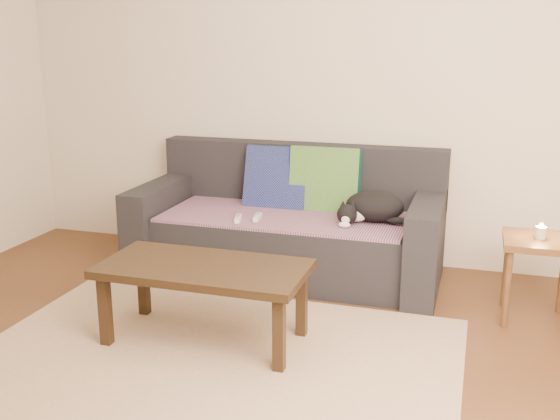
{
  "coord_description": "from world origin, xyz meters",
  "views": [
    {
      "loc": [
        1.24,
        -2.65,
        1.62
      ],
      "look_at": [
        0.05,
        1.2,
        0.55
      ],
      "focal_mm": 42.0,
      "sensor_mm": 36.0,
      "label": 1
    }
  ],
  "objects_px": {
    "wii_remote_a": "(257,217)",
    "wii_remote_b": "(238,219)",
    "coffee_table": "(204,275)",
    "cat": "(372,207)",
    "sofa": "(289,230)",
    "side_table": "(539,253)"
  },
  "relations": [
    {
      "from": "side_table",
      "to": "coffee_table",
      "type": "bearing_deg",
      "value": -154.25
    },
    {
      "from": "wii_remote_a",
      "to": "wii_remote_b",
      "type": "xyz_separation_m",
      "value": [
        -0.11,
        -0.07,
        0.0
      ]
    },
    {
      "from": "wii_remote_a",
      "to": "coffee_table",
      "type": "distance_m",
      "value": 0.94
    },
    {
      "from": "sofa",
      "to": "wii_remote_b",
      "type": "distance_m",
      "value": 0.44
    },
    {
      "from": "wii_remote_a",
      "to": "wii_remote_b",
      "type": "distance_m",
      "value": 0.13
    },
    {
      "from": "coffee_table",
      "to": "side_table",
      "type": "bearing_deg",
      "value": 25.75
    },
    {
      "from": "cat",
      "to": "wii_remote_a",
      "type": "bearing_deg",
      "value": -173.42
    },
    {
      "from": "wii_remote_b",
      "to": "coffee_table",
      "type": "height_order",
      "value": "wii_remote_b"
    },
    {
      "from": "sofa",
      "to": "wii_remote_b",
      "type": "bearing_deg",
      "value": -127.66
    },
    {
      "from": "wii_remote_a",
      "to": "wii_remote_b",
      "type": "bearing_deg",
      "value": 114.13
    },
    {
      "from": "coffee_table",
      "to": "sofa",
      "type": "bearing_deg",
      "value": 84.2
    },
    {
      "from": "wii_remote_b",
      "to": "cat",
      "type": "bearing_deg",
      "value": -87.92
    },
    {
      "from": "wii_remote_a",
      "to": "cat",
      "type": "bearing_deg",
      "value": -84.74
    },
    {
      "from": "wii_remote_b",
      "to": "sofa",
      "type": "bearing_deg",
      "value": -52.06
    },
    {
      "from": "cat",
      "to": "coffee_table",
      "type": "relative_size",
      "value": 0.42
    },
    {
      "from": "sofa",
      "to": "wii_remote_a",
      "type": "height_order",
      "value": "sofa"
    },
    {
      "from": "cat",
      "to": "wii_remote_a",
      "type": "height_order",
      "value": "cat"
    },
    {
      "from": "wii_remote_b",
      "to": "coffee_table",
      "type": "xyz_separation_m",
      "value": [
        0.13,
        -0.87,
        -0.07
      ]
    },
    {
      "from": "cat",
      "to": "side_table",
      "type": "height_order",
      "value": "cat"
    },
    {
      "from": "sofa",
      "to": "coffee_table",
      "type": "relative_size",
      "value": 1.9
    },
    {
      "from": "wii_remote_b",
      "to": "side_table",
      "type": "bearing_deg",
      "value": -105.38
    },
    {
      "from": "wii_remote_b",
      "to": "side_table",
      "type": "relative_size",
      "value": 0.3
    }
  ]
}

